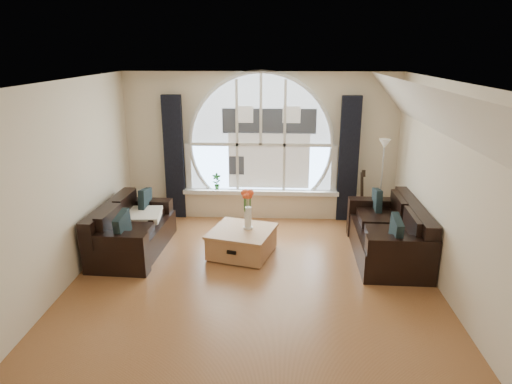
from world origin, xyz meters
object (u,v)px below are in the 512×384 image
at_px(coffee_chest, 242,241).
at_px(guitar, 361,197).
at_px(potted_plant, 217,181).
at_px(sofa_right, 387,232).
at_px(vase_flowers, 248,205).
at_px(floor_lamp, 381,184).
at_px(sofa_left, 133,227).

relative_size(coffee_chest, guitar, 0.86).
bearing_deg(guitar, potted_plant, 165.21).
relative_size(sofa_right, coffee_chest, 2.09).
bearing_deg(vase_flowers, coffee_chest, -144.06).
height_order(vase_flowers, floor_lamp, floor_lamp).
bearing_deg(coffee_chest, floor_lamp, 44.45).
bearing_deg(sofa_right, vase_flowers, -179.20).
relative_size(vase_flowers, floor_lamp, 0.44).
xyz_separation_m(sofa_right, coffee_chest, (-2.23, -0.04, -0.18)).
xyz_separation_m(sofa_left, floor_lamp, (4.09, 1.25, 0.40)).
bearing_deg(coffee_chest, sofa_left, -165.66).
distance_m(guitar, potted_plant, 2.66).
height_order(coffee_chest, potted_plant, potted_plant).
xyz_separation_m(sofa_left, coffee_chest, (1.72, -0.04, -0.18)).
distance_m(sofa_left, potted_plant, 1.99).
relative_size(sofa_left, vase_flowers, 2.53).
xyz_separation_m(coffee_chest, floor_lamp, (2.36, 1.30, 0.58)).
bearing_deg(sofa_right, coffee_chest, -177.49).
bearing_deg(guitar, sofa_right, -89.87).
distance_m(coffee_chest, guitar, 2.47).
bearing_deg(potted_plant, vase_flowers, -66.52).
distance_m(sofa_left, coffee_chest, 1.73).
xyz_separation_m(floor_lamp, guitar, (-0.33, 0.07, -0.27)).
distance_m(sofa_right, guitar, 1.34).
distance_m(sofa_left, floor_lamp, 4.29).
xyz_separation_m(vase_flowers, potted_plant, (-0.70, 1.60, -0.09)).
bearing_deg(coffee_chest, vase_flowers, 51.67).
xyz_separation_m(sofa_left, vase_flowers, (1.81, 0.02, 0.40)).
bearing_deg(vase_flowers, floor_lamp, 28.41).
height_order(coffee_chest, floor_lamp, floor_lamp).
bearing_deg(sofa_right, floor_lamp, 85.39).
bearing_deg(floor_lamp, coffee_chest, -151.28).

